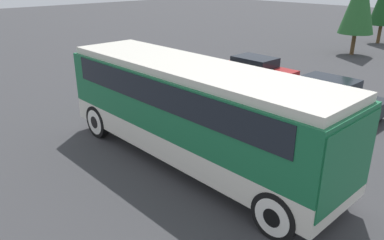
% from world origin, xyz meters
% --- Properties ---
extents(ground_plane, '(120.00, 120.00, 0.00)m').
position_xyz_m(ground_plane, '(0.00, 0.00, 0.00)').
color(ground_plane, '#38383A').
extents(tour_bus, '(9.70, 2.60, 3.12)m').
position_xyz_m(tour_bus, '(0.10, -0.00, 1.89)').
color(tour_bus, silver).
rests_on(tour_bus, ground_plane).
extents(parked_car_near, '(4.49, 1.94, 1.32)m').
position_xyz_m(parked_car_near, '(-5.11, 5.87, 0.67)').
color(parked_car_near, '#7A6B5B').
rests_on(parked_car_near, ground_plane).
extents(parked_car_mid, '(4.23, 1.80, 1.32)m').
position_xyz_m(parked_car_mid, '(-4.42, 8.92, 0.66)').
color(parked_car_mid, maroon).
rests_on(parked_car_mid, ground_plane).
extents(parked_car_far, '(4.22, 1.90, 1.44)m').
position_xyz_m(parked_car_far, '(0.69, 7.31, 0.71)').
color(parked_car_far, black).
rests_on(parked_car_far, ground_plane).
extents(tree_left, '(2.40, 2.40, 6.02)m').
position_xyz_m(tree_left, '(-4.09, 19.72, 3.75)').
color(tree_left, brown).
rests_on(tree_left, ground_plane).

